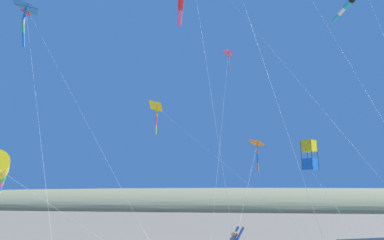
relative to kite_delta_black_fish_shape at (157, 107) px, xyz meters
name	(u,v)px	position (x,y,z in m)	size (l,w,h in m)	color
dune_ridge_grassy	(233,208)	(43.75, -4.26, -9.42)	(28.00, 240.00, 7.67)	#938E60
kite_delta_black_fish_shape	(157,107)	(0.00, 0.00, 0.00)	(9.56, 11.36, 9.89)	yellow
kite_delta_orange_high_right	(26,13)	(-5.15, 7.89, 5.56)	(10.75, 9.68, 15.32)	red
kite_delta_rainbow_low_near	(229,53)	(3.65, -5.33, 5.49)	(13.32, 1.16, 15.24)	#EF4C93
kite_delta_striped_overhead	(27,7)	(-7.28, 6.39, 4.68)	(5.59, 10.87, 14.49)	blue
kite_delta_yellow_midlevel	(257,143)	(-1.12, -7.28, -3.06)	(13.13, 2.34, 6.70)	orange
kite_box_long_streamer_right	(310,155)	(-6.48, -9.62, -4.44)	(10.92, 0.84, 5.73)	yellow
kite_windsock_red_high_left	(352,0)	(-1.85, -14.01, 6.60)	(14.88, 2.53, 16.59)	red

